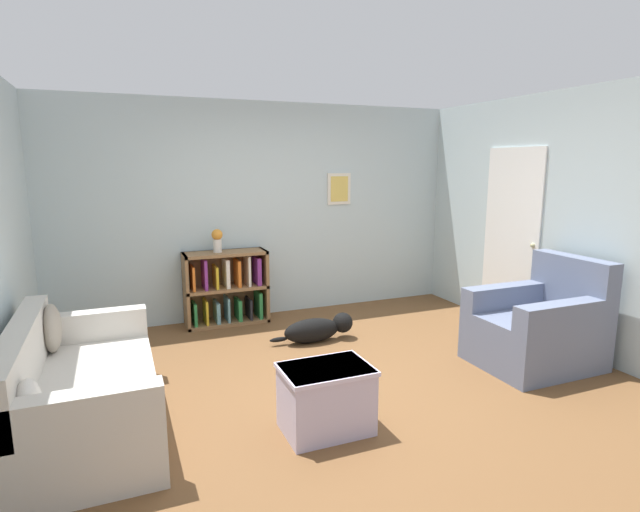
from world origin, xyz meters
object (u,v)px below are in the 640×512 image
(bookshelf, at_px, (227,288))
(recliner_chair, at_px, (539,327))
(dog, at_px, (318,329))
(coffee_table, at_px, (326,397))
(vase, at_px, (217,239))
(couch, at_px, (78,392))

(bookshelf, xyz_separation_m, recliner_chair, (2.46, -2.35, -0.06))
(dog, bearing_deg, bookshelf, 126.91)
(coffee_table, xyz_separation_m, dog, (0.63, 1.69, -0.11))
(vase, bearing_deg, coffee_table, -85.27)
(couch, relative_size, bookshelf, 1.87)
(vase, bearing_deg, bookshelf, 11.37)
(bookshelf, bearing_deg, dog, -53.09)
(couch, xyz_separation_m, recliner_chair, (3.94, -0.30, 0.06))
(couch, distance_m, bookshelf, 2.54)
(coffee_table, xyz_separation_m, vase, (-0.22, 2.68, 0.76))
(recliner_chair, bearing_deg, couch, 175.66)
(dog, bearing_deg, recliner_chair, -38.31)
(couch, xyz_separation_m, dog, (2.24, 1.04, -0.16))
(bookshelf, height_order, vase, vase)
(dog, bearing_deg, couch, -155.09)
(couch, bearing_deg, vase, 55.60)
(bookshelf, xyz_separation_m, coffee_table, (0.13, -2.70, -0.17))
(bookshelf, relative_size, vase, 3.57)
(recliner_chair, xyz_separation_m, dog, (-1.70, 1.34, -0.22))
(couch, xyz_separation_m, coffee_table, (1.61, -0.65, -0.04))
(coffee_table, distance_m, dog, 1.81)
(coffee_table, bearing_deg, recliner_chair, 8.53)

